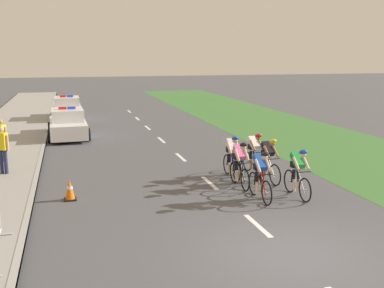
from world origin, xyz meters
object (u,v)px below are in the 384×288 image
(cyclist_second, at_px, (298,172))
(cyclist_fifth, at_px, (232,156))
(cyclist_sixth, at_px, (254,153))
(police_car_second, at_px, (67,109))
(police_car_nearest, at_px, (68,124))
(spectator_closest, at_px, (1,137))
(spectator_middle, at_px, (2,147))
(cyclist_lead, at_px, (261,174))
(traffic_cone_near, at_px, (70,190))
(cyclist_fourth, at_px, (268,159))
(cyclist_third, at_px, (240,163))

(cyclist_second, relative_size, cyclist_fifth, 1.00)
(cyclist_sixth, bearing_deg, police_car_second, 111.32)
(police_car_nearest, height_order, spectator_closest, spectator_closest)
(police_car_nearest, height_order, spectator_middle, spectator_middle)
(cyclist_lead, height_order, cyclist_sixth, same)
(cyclist_second, relative_size, traffic_cone_near, 2.69)
(cyclist_fourth, height_order, cyclist_fifth, same)
(cyclist_fourth, xyz_separation_m, spectator_closest, (-8.90, 5.03, 0.30))
(cyclist_fifth, height_order, police_car_nearest, police_car_nearest)
(cyclist_fourth, bearing_deg, police_car_nearest, 121.46)
(cyclist_sixth, distance_m, spectator_closest, 9.71)
(cyclist_fifth, distance_m, police_car_nearest, 11.07)
(cyclist_lead, bearing_deg, cyclist_fifth, 88.70)
(cyclist_third, height_order, traffic_cone_near, cyclist_third)
(cyclist_lead, distance_m, spectator_middle, 8.98)
(cyclist_fifth, bearing_deg, spectator_closest, 151.95)
(cyclist_second, height_order, cyclist_fifth, same)
(cyclist_fourth, height_order, police_car_second, police_car_second)
(cyclist_sixth, bearing_deg, traffic_cone_near, -168.71)
(cyclist_fourth, xyz_separation_m, spectator_middle, (-8.62, 3.06, 0.30))
(cyclist_third, height_order, police_car_nearest, police_car_nearest)
(cyclist_fifth, xyz_separation_m, spectator_middle, (-7.64, 2.26, 0.30))
(cyclist_lead, xyz_separation_m, spectator_closest, (-7.86, 6.76, 0.30))
(cyclist_fifth, distance_m, cyclist_sixth, 0.97)
(police_car_second, distance_m, spectator_middle, 14.45)
(cyclist_fifth, distance_m, traffic_cone_near, 5.57)
(cyclist_fifth, distance_m, spectator_closest, 8.98)
(cyclist_lead, xyz_separation_m, police_car_second, (-5.36, 19.07, -0.11))
(cyclist_second, distance_m, spectator_middle, 10.02)
(spectator_middle, bearing_deg, spectator_closest, 98.05)
(police_car_nearest, bearing_deg, traffic_cone_near, -90.19)
(cyclist_fifth, bearing_deg, police_car_nearest, 119.30)
(cyclist_fifth, bearing_deg, cyclist_third, -97.40)
(cyclist_second, xyz_separation_m, cyclist_third, (-1.28, 1.47, 0.00))
(police_car_second, distance_m, spectator_closest, 12.57)
(cyclist_third, bearing_deg, cyclist_fifth, 82.60)
(cyclist_third, distance_m, traffic_cone_near, 5.33)
(police_car_second, bearing_deg, cyclist_fourth, -69.74)
(cyclist_third, xyz_separation_m, cyclist_sixth, (1.08, 1.36, 0.00))
(cyclist_sixth, height_order, police_car_nearest, police_car_nearest)
(cyclist_second, height_order, traffic_cone_near, cyclist_second)
(cyclist_lead, height_order, traffic_cone_near, cyclist_lead)
(police_car_nearest, relative_size, spectator_middle, 2.66)
(cyclist_third, xyz_separation_m, police_car_second, (-5.28, 17.64, -0.11))
(cyclist_fourth, bearing_deg, cyclist_fifth, 140.61)
(cyclist_third, xyz_separation_m, cyclist_fifth, (0.14, 1.11, 0.00))
(cyclist_second, xyz_separation_m, cyclist_fourth, (-0.15, 1.77, 0.00))
(police_car_second, height_order, traffic_cone_near, police_car_second)
(police_car_second, distance_m, traffic_cone_near, 17.56)
(police_car_second, height_order, spectator_middle, spectator_middle)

